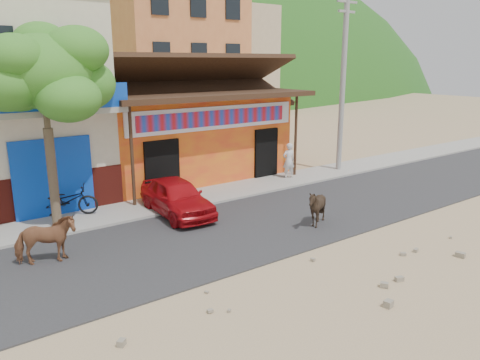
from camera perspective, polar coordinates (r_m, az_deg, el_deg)
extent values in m
plane|color=#9E825B|center=(12.71, 7.12, -9.02)|extent=(120.00, 120.00, 0.00)
cube|color=#28282B|center=(14.48, 0.29, -5.86)|extent=(60.00, 5.00, 0.04)
cube|color=gray|center=(17.25, -6.68, -2.47)|extent=(60.00, 2.00, 0.12)
cube|color=orange|center=(21.24, -7.53, 5.49)|extent=(8.00, 6.00, 3.60)
cube|color=#CC723F|center=(36.66, -8.88, 15.68)|extent=(9.00, 9.00, 12.00)
cube|color=tan|center=(46.44, -2.25, 14.27)|extent=(8.00, 8.00, 10.00)
cylinder|color=gray|center=(21.78, 12.43, 11.63)|extent=(0.24, 0.24, 8.00)
imported|color=brown|center=(12.75, -22.65, -6.78)|extent=(1.61, 1.04, 1.25)
imported|color=black|center=(14.61, 9.33, -3.31)|extent=(1.28, 1.19, 1.19)
imported|color=#AB0C12|center=(15.62, -7.72, -2.03)|extent=(1.69, 3.69, 1.23)
imported|color=black|center=(16.19, -20.26, -2.34)|extent=(1.99, 1.44, 1.00)
imported|color=silver|center=(20.12, 5.95, 2.37)|extent=(0.62, 0.48, 1.51)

